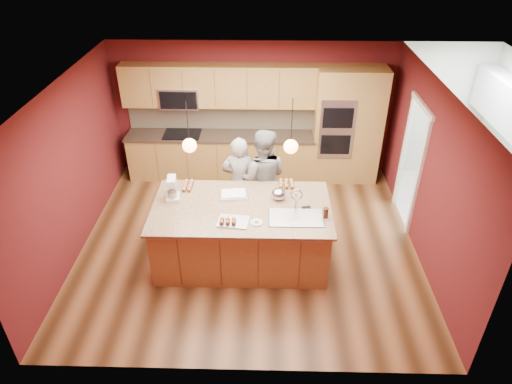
{
  "coord_description": "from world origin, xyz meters",
  "views": [
    {
      "loc": [
        0.27,
        -6.03,
        4.84
      ],
      "look_at": [
        0.12,
        -0.1,
        1.06
      ],
      "focal_mm": 32.0,
      "sensor_mm": 36.0,
      "label": 1
    }
  ],
  "objects_px": {
    "island": "(243,232)",
    "mixing_bowl": "(279,194)",
    "person_right": "(262,178)",
    "person_left": "(239,182)",
    "stand_mixer": "(173,190)"
  },
  "relations": [
    {
      "from": "stand_mixer",
      "to": "mixing_bowl",
      "type": "bearing_deg",
      "value": -6.27
    },
    {
      "from": "person_right",
      "to": "person_left",
      "type": "bearing_deg",
      "value": 5.87
    },
    {
      "from": "person_right",
      "to": "mixing_bowl",
      "type": "bearing_deg",
      "value": 114.31
    },
    {
      "from": "island",
      "to": "stand_mixer",
      "type": "xyz_separation_m",
      "value": [
        -1.07,
        0.2,
        0.64
      ]
    },
    {
      "from": "person_left",
      "to": "stand_mixer",
      "type": "height_order",
      "value": "person_left"
    },
    {
      "from": "stand_mixer",
      "to": "mixing_bowl",
      "type": "height_order",
      "value": "stand_mixer"
    },
    {
      "from": "person_right",
      "to": "mixing_bowl",
      "type": "xyz_separation_m",
      "value": [
        0.26,
        -0.78,
        0.19
      ]
    },
    {
      "from": "person_left",
      "to": "person_right",
      "type": "bearing_deg",
      "value": -177.97
    },
    {
      "from": "island",
      "to": "person_right",
      "type": "bearing_deg",
      "value": 74.11
    },
    {
      "from": "person_right",
      "to": "mixing_bowl",
      "type": "relative_size",
      "value": 8.01
    },
    {
      "from": "stand_mixer",
      "to": "mixing_bowl",
      "type": "xyz_separation_m",
      "value": [
        1.62,
        0.03,
        -0.07
      ]
    },
    {
      "from": "person_left",
      "to": "mixing_bowl",
      "type": "bearing_deg",
      "value": 131.8
    },
    {
      "from": "person_left",
      "to": "island",
      "type": "bearing_deg",
      "value": 97.85
    },
    {
      "from": "island",
      "to": "mixing_bowl",
      "type": "xyz_separation_m",
      "value": [
        0.55,
        0.23,
        0.57
      ]
    },
    {
      "from": "island",
      "to": "person_left",
      "type": "bearing_deg",
      "value": 95.82
    }
  ]
}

